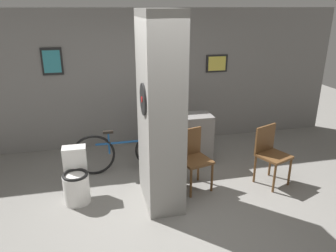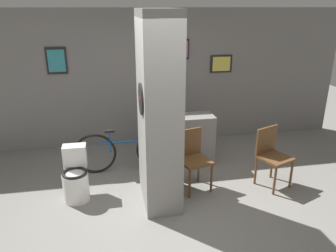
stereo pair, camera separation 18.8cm
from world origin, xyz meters
name	(u,v)px [view 1 (the left image)]	position (x,y,z in m)	size (l,w,h in m)	color
ground_plane	(175,216)	(0.00, 0.00, 0.00)	(14.00, 14.00, 0.00)	gray
wall_back	(142,79)	(0.00, 2.63, 1.30)	(8.00, 0.09, 2.60)	gray
pillar_center	(160,112)	(-0.09, 0.49, 1.30)	(0.51, 0.98, 2.60)	gray
counter_shelf	(178,140)	(0.44, 1.53, 0.44)	(1.15, 0.44, 0.87)	gray
toilet	(76,180)	(-1.26, 0.71, 0.32)	(0.37, 0.53, 0.74)	white
chair_near_pillar	(193,156)	(0.45, 0.70, 0.52)	(0.52, 0.52, 0.91)	brown
chair_by_doorway	(270,152)	(1.65, 0.57, 0.52)	(0.55, 0.55, 0.91)	brown
bicycle	(125,151)	(-0.49, 1.43, 0.36)	(1.72, 0.42, 0.75)	black
bottle_tall	(169,110)	(0.28, 1.54, 0.99)	(0.07, 0.07, 0.31)	silver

